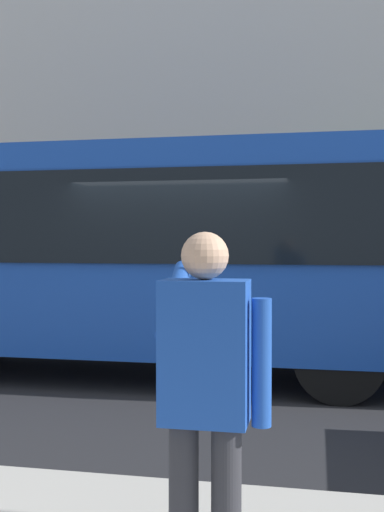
% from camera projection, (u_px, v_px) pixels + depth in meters
% --- Properties ---
extents(ground_plane, '(60.00, 60.00, 0.00)m').
position_uv_depth(ground_plane, '(190.00, 384.00, 7.88)').
color(ground_plane, '#232326').
extents(building_facade_far, '(28.00, 1.55, 12.00)m').
position_uv_depth(building_facade_far, '(249.00, 61.00, 14.39)').
color(building_facade_far, beige).
rests_on(building_facade_far, ground_plane).
extents(red_bus, '(9.05, 2.54, 3.08)m').
position_uv_depth(red_bus, '(112.00, 250.00, 8.55)').
color(red_bus, '#1947AD').
rests_on(red_bus, ground_plane).
extents(pedestrian_photographer, '(0.53, 0.52, 1.70)m').
position_uv_depth(pedestrian_photographer, '(206.00, 386.00, 2.86)').
color(pedestrian_photographer, '#2D2D33').
rests_on(pedestrian_photographer, sidewalk_curb).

